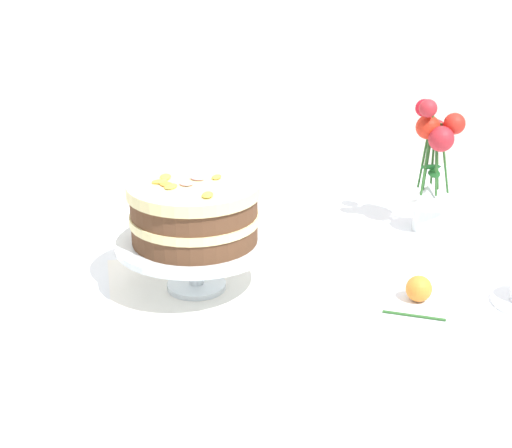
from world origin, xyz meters
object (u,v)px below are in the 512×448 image
object	(u,v)px
cake_stand	(195,249)
layer_cake	(194,212)
fallen_rose	(419,289)
flower_vase	(433,165)
dining_table	(298,324)

from	to	relation	value
cake_stand	layer_cake	size ratio (longest dim) A/B	1.22
cake_stand	fallen_rose	distance (m)	0.41
flower_vase	fallen_rose	size ratio (longest dim) A/B	2.71
cake_stand	fallen_rose	world-z (taller)	cake_stand
flower_vase	fallen_rose	world-z (taller)	flower_vase
cake_stand	layer_cake	xyz separation A→B (m)	(-0.00, 0.00, 0.07)
dining_table	fallen_rose	xyz separation A→B (m)	(0.17, -0.15, 0.11)
cake_stand	flower_vase	bearing A→B (deg)	8.12
dining_table	layer_cake	distance (m)	0.31
flower_vase	dining_table	bearing A→B (deg)	-161.24
cake_stand	fallen_rose	bearing A→B (deg)	-29.29
layer_cake	fallen_rose	size ratio (longest dim) A/B	2.16
flower_vase	layer_cake	bearing A→B (deg)	-171.88
dining_table	cake_stand	size ratio (longest dim) A/B	4.83
layer_cake	flower_vase	world-z (taller)	flower_vase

